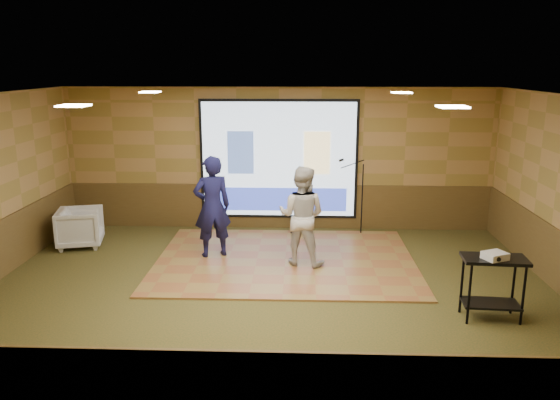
{
  "coord_description": "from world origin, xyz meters",
  "views": [
    {
      "loc": [
        0.48,
        -7.87,
        3.43
      ],
      "look_at": [
        0.14,
        0.72,
        1.3
      ],
      "focal_mm": 35.0,
      "sensor_mm": 36.0,
      "label": 1
    }
  ],
  "objects_px": {
    "player_right": "(302,216)",
    "av_table": "(493,277)",
    "dance_floor": "(285,260)",
    "player_left": "(212,207)",
    "projector": "(495,256)",
    "mic_stand": "(359,211)",
    "projector_screen": "(279,161)",
    "banquet_chair": "(80,228)",
    "duffel_bag": "(300,227)"
  },
  "relations": [
    {
      "from": "player_left",
      "to": "mic_stand",
      "type": "distance_m",
      "value": 3.21
    },
    {
      "from": "av_table",
      "to": "projector",
      "type": "xyz_separation_m",
      "value": [
        -0.03,
        -0.07,
        0.33
      ]
    },
    {
      "from": "duffel_bag",
      "to": "banquet_chair",
      "type": "bearing_deg",
      "value": -166.51
    },
    {
      "from": "projector_screen",
      "to": "mic_stand",
      "type": "bearing_deg",
      "value": -12.61
    },
    {
      "from": "duffel_bag",
      "to": "av_table",
      "type": "bearing_deg",
      "value": -55.61
    },
    {
      "from": "player_left",
      "to": "av_table",
      "type": "distance_m",
      "value": 4.85
    },
    {
      "from": "projector",
      "to": "mic_stand",
      "type": "relative_size",
      "value": 0.18
    },
    {
      "from": "projector_screen",
      "to": "mic_stand",
      "type": "height_order",
      "value": "projector_screen"
    },
    {
      "from": "player_left",
      "to": "player_right",
      "type": "bearing_deg",
      "value": 146.78
    },
    {
      "from": "dance_floor",
      "to": "player_right",
      "type": "bearing_deg",
      "value": -35.31
    },
    {
      "from": "av_table",
      "to": "projector",
      "type": "relative_size",
      "value": 3.07
    },
    {
      "from": "player_right",
      "to": "mic_stand",
      "type": "distance_m",
      "value": 2.23
    },
    {
      "from": "projector_screen",
      "to": "duffel_bag",
      "type": "height_order",
      "value": "projector_screen"
    },
    {
      "from": "dance_floor",
      "to": "player_right",
      "type": "relative_size",
      "value": 2.65
    },
    {
      "from": "dance_floor",
      "to": "player_left",
      "type": "bearing_deg",
      "value": 173.91
    },
    {
      "from": "duffel_bag",
      "to": "mic_stand",
      "type": "bearing_deg",
      "value": -1.85
    },
    {
      "from": "projector_screen",
      "to": "banquet_chair",
      "type": "distance_m",
      "value": 4.17
    },
    {
      "from": "mic_stand",
      "to": "banquet_chair",
      "type": "xyz_separation_m",
      "value": [
        -5.47,
        -0.98,
        -0.12
      ]
    },
    {
      "from": "projector",
      "to": "mic_stand",
      "type": "distance_m",
      "value": 4.18
    },
    {
      "from": "projector",
      "to": "duffel_bag",
      "type": "height_order",
      "value": "projector"
    },
    {
      "from": "player_right",
      "to": "av_table",
      "type": "bearing_deg",
      "value": 159.17
    },
    {
      "from": "player_left",
      "to": "projector",
      "type": "distance_m",
      "value": 4.85
    },
    {
      "from": "dance_floor",
      "to": "player_left",
      "type": "relative_size",
      "value": 2.49
    },
    {
      "from": "projector_screen",
      "to": "player_right",
      "type": "bearing_deg",
      "value": -77.5
    },
    {
      "from": "dance_floor",
      "to": "duffel_bag",
      "type": "xyz_separation_m",
      "value": [
        0.26,
        1.68,
        0.11
      ]
    },
    {
      "from": "player_right",
      "to": "mic_stand",
      "type": "xyz_separation_m",
      "value": [
        1.18,
        1.85,
        -0.41
      ]
    },
    {
      "from": "av_table",
      "to": "banquet_chair",
      "type": "relative_size",
      "value": 1.09
    },
    {
      "from": "projector",
      "to": "player_left",
      "type": "bearing_deg",
      "value": 125.64
    },
    {
      "from": "dance_floor",
      "to": "duffel_bag",
      "type": "relative_size",
      "value": 11.55
    },
    {
      "from": "dance_floor",
      "to": "mic_stand",
      "type": "xyz_separation_m",
      "value": [
        1.47,
        1.64,
        0.48
      ]
    },
    {
      "from": "player_left",
      "to": "banquet_chair",
      "type": "bearing_deg",
      "value": -32.17
    },
    {
      "from": "player_right",
      "to": "av_table",
      "type": "relative_size",
      "value": 1.94
    },
    {
      "from": "player_left",
      "to": "banquet_chair",
      "type": "xyz_separation_m",
      "value": [
        -2.67,
        0.52,
        -0.58
      ]
    },
    {
      "from": "projector",
      "to": "projector_screen",
      "type": "bearing_deg",
      "value": 101.19
    },
    {
      "from": "dance_floor",
      "to": "player_left",
      "type": "height_order",
      "value": "player_left"
    },
    {
      "from": "av_table",
      "to": "mic_stand",
      "type": "distance_m",
      "value": 4.1
    },
    {
      "from": "projector_screen",
      "to": "banquet_chair",
      "type": "xyz_separation_m",
      "value": [
        -3.79,
        -1.36,
        -1.1
      ]
    },
    {
      "from": "mic_stand",
      "to": "duffel_bag",
      "type": "height_order",
      "value": "mic_stand"
    },
    {
      "from": "player_right",
      "to": "banquet_chair",
      "type": "distance_m",
      "value": 4.4
    },
    {
      "from": "av_table",
      "to": "banquet_chair",
      "type": "height_order",
      "value": "av_table"
    },
    {
      "from": "player_left",
      "to": "duffel_bag",
      "type": "height_order",
      "value": "player_left"
    },
    {
      "from": "projector_screen",
      "to": "av_table",
      "type": "distance_m",
      "value": 5.31
    },
    {
      "from": "projector",
      "to": "dance_floor",
      "type": "bearing_deg",
      "value": 117.27
    },
    {
      "from": "dance_floor",
      "to": "player_right",
      "type": "height_order",
      "value": "player_right"
    },
    {
      "from": "duffel_bag",
      "to": "projector",
      "type": "bearing_deg",
      "value": -56.33
    },
    {
      "from": "player_right",
      "to": "projector",
      "type": "height_order",
      "value": "player_right"
    },
    {
      "from": "player_left",
      "to": "mic_stand",
      "type": "height_order",
      "value": "player_left"
    },
    {
      "from": "projector",
      "to": "banquet_chair",
      "type": "xyz_separation_m",
      "value": [
        -6.88,
        2.92,
        -0.57
      ]
    },
    {
      "from": "projector_screen",
      "to": "av_table",
      "type": "bearing_deg",
      "value": -53.49
    },
    {
      "from": "projector_screen",
      "to": "av_table",
      "type": "relative_size",
      "value": 3.7
    }
  ]
}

